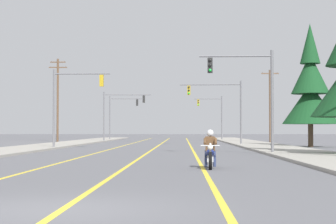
# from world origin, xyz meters

# --- Properties ---
(ground_plane) EXTENTS (400.00, 400.00, 0.00)m
(ground_plane) POSITION_xyz_m (0.00, 0.00, 0.00)
(ground_plane) COLOR #5B5B60
(lane_stripe_center) EXTENTS (0.16, 100.00, 0.01)m
(lane_stripe_center) POSITION_xyz_m (0.08, 45.00, 0.00)
(lane_stripe_center) COLOR yellow
(lane_stripe_center) RESTS_ON ground
(lane_stripe_left) EXTENTS (0.16, 100.00, 0.01)m
(lane_stripe_left) POSITION_xyz_m (-3.09, 45.00, 0.00)
(lane_stripe_left) COLOR yellow
(lane_stripe_left) RESTS_ON ground
(lane_stripe_right) EXTENTS (0.16, 100.00, 0.01)m
(lane_stripe_right) POSITION_xyz_m (3.03, 45.00, 0.00)
(lane_stripe_right) COLOR yellow
(lane_stripe_right) RESTS_ON ground
(sidewalk_kerb_right) EXTENTS (4.40, 110.00, 0.14)m
(sidewalk_kerb_right) POSITION_xyz_m (9.33, 40.00, 0.07)
(sidewalk_kerb_right) COLOR #9E998E
(sidewalk_kerb_right) RESTS_ON ground
(sidewalk_kerb_left) EXTENTS (4.40, 110.00, 0.14)m
(sidewalk_kerb_left) POSITION_xyz_m (-9.33, 40.00, 0.07)
(sidewalk_kerb_left) COLOR #9E998E
(sidewalk_kerb_left) RESTS_ON ground
(motorcycle_with_rider) EXTENTS (0.70, 2.19, 1.46)m
(motorcycle_with_rider) POSITION_xyz_m (3.31, 11.75, 0.59)
(motorcycle_with_rider) COLOR black
(motorcycle_with_rider) RESTS_ON ground
(traffic_signal_near_right) EXTENTS (4.42, 0.37, 6.20)m
(traffic_signal_near_right) POSITION_xyz_m (6.38, 24.94, 4.07)
(traffic_signal_near_right) COLOR slate
(traffic_signal_near_right) RESTS_ON ground
(traffic_signal_near_left) EXTENTS (4.49, 0.37, 6.20)m
(traffic_signal_near_left) POSITION_xyz_m (-6.51, 35.95, 4.07)
(traffic_signal_near_left) COLOR slate
(traffic_signal_near_left) RESTS_ON ground
(traffic_signal_mid_right) EXTENTS (6.01, 0.46, 6.20)m
(traffic_signal_mid_right) POSITION_xyz_m (6.20, 47.38, 4.17)
(traffic_signal_mid_right) COLOR slate
(traffic_signal_mid_right) RESTS_ON ground
(traffic_signal_mid_left) EXTENTS (5.91, 0.59, 6.20)m
(traffic_signal_mid_left) POSITION_xyz_m (-5.71, 63.80, 4.16)
(traffic_signal_mid_left) COLOR slate
(traffic_signal_mid_left) RESTS_ON ground
(traffic_signal_far_right) EXTENTS (3.98, 0.37, 6.20)m
(traffic_signal_far_right) POSITION_xyz_m (6.77, 73.85, 4.04)
(traffic_signal_far_right) COLOR slate
(traffic_signal_far_right) RESTS_ON ground
(traffic_signal_far_left) EXTENTS (4.60, 0.46, 6.20)m
(traffic_signal_far_left) POSITION_xyz_m (-6.57, 73.38, 4.08)
(traffic_signal_far_left) COLOR slate
(traffic_signal_far_left) RESTS_ON ground
(utility_pole_right_far) EXTENTS (1.95, 0.26, 8.13)m
(utility_pole_right_far) POSITION_xyz_m (12.06, 56.10, 4.25)
(utility_pole_right_far) COLOR brown
(utility_pole_right_far) RESTS_ON ground
(utility_pole_left_far) EXTENTS (2.24, 0.26, 10.19)m
(utility_pole_left_far) POSITION_xyz_m (-12.99, 62.54, 5.45)
(utility_pole_left_far) COLOR brown
(utility_pole_left_far) RESTS_ON ground
(conifer_tree_right_verge_far) EXTENTS (4.76, 4.76, 10.49)m
(conifer_tree_right_verge_far) POSITION_xyz_m (13.13, 40.22, 4.81)
(conifer_tree_right_verge_far) COLOR #4C3828
(conifer_tree_right_verge_far) RESTS_ON ground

